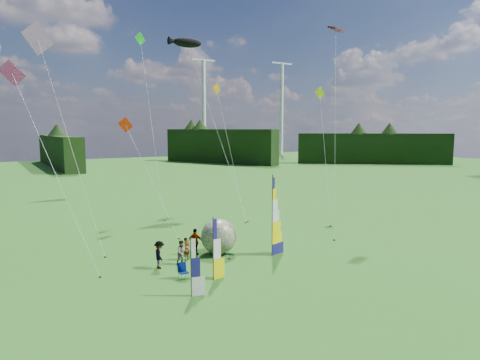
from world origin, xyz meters
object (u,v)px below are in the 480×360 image
side_banner_far (191,268)px  camp_chair (183,271)px  bol_inflatable (219,237)px  spectator_c (159,255)px  spectator_d (195,242)px  spectator_b (182,252)px  spectator_a (187,249)px  feather_banner_main (272,217)px  kite_whale (214,115)px  side_banner_left (213,250)px

side_banner_far → camp_chair: 2.95m
bol_inflatable → spectator_c: size_ratio=1.41×
bol_inflatable → spectator_d: bearing=159.5°
spectator_b → spectator_c: 1.56m
spectator_a → spectator_d: spectator_d is taller
side_banner_far → spectator_d: side_banner_far is taller
feather_banner_main → spectator_d: bearing=130.4°
camp_chair → kite_whale: kite_whale is taller
spectator_c → kite_whale: size_ratio=0.09×
spectator_b → feather_banner_main: bearing=-16.7°
side_banner_left → spectator_d: bearing=68.7°
spectator_c → kite_whale: bearing=-30.9°
spectator_a → side_banner_left: bearing=-127.3°
side_banner_far → camp_chair: size_ratio=3.20×
feather_banner_main → spectator_a: 6.26m
feather_banner_main → side_banner_left: bearing=-175.6°
side_banner_far → bol_inflatable: bearing=63.9°
side_banner_left → side_banner_far: 2.69m
bol_inflatable → spectator_c: bearing=-169.5°
side_banner_left → kite_whale: size_ratio=0.18×
spectator_b → camp_chair: bearing=-115.0°
feather_banner_main → spectator_b: bearing=150.0°
bol_inflatable → spectator_b: size_ratio=1.56×
feather_banner_main → spectator_c: feather_banner_main is taller
spectator_a → side_banner_far: bearing=-145.8°
spectator_b → kite_whale: size_ratio=0.08×
feather_banner_main → bol_inflatable: bearing=124.8°
camp_chair → spectator_a: bearing=65.8°
side_banner_left → bol_inflatable: (2.81, 4.56, -0.58)m
spectator_b → camp_chair: spectator_b is taller
side_banner_far → bol_inflatable: size_ratio=1.25×
side_banner_far → bol_inflatable: 7.91m
bol_inflatable → spectator_b: 3.35m
spectator_b → kite_whale: bearing=52.4°
bol_inflatable → spectator_b: (-3.20, -0.88, -0.45)m
feather_banner_main → side_banner_far: size_ratio=1.76×
spectator_c → kite_whale: (12.06, 15.24, 9.42)m
kite_whale → side_banner_left: bearing=-122.7°
bol_inflatable → kite_whale: kite_whale is taller
side_banner_far → kite_whale: size_ratio=0.15×
bol_inflatable → spectator_a: bearing=-176.5°
bol_inflatable → camp_chair: 5.57m
side_banner_far → spectator_c: side_banner_far is taller
feather_banner_main → spectator_b: 6.64m
spectator_a → spectator_c: spectator_c is taller
feather_banner_main → camp_chair: feather_banner_main is taller
spectator_c → side_banner_left: bearing=-144.7°
spectator_a → spectator_c: size_ratio=0.87×
side_banner_left → feather_banner_main: bearing=13.1°
side_banner_left → spectator_d: (1.26, 5.14, -0.89)m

